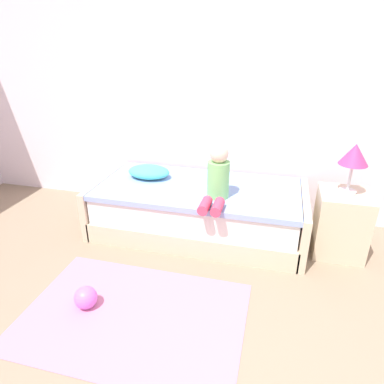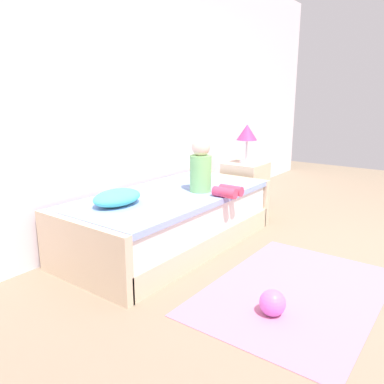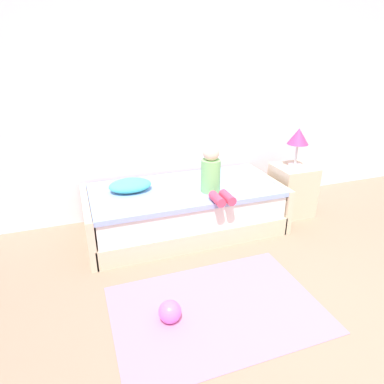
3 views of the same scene
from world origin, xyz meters
The scene contains 8 objects.
wall_rear centered at (0.00, 2.60, 1.45)m, with size 7.20×0.10×2.90m, color white.
bed centered at (-0.63, 2.00, 0.25)m, with size 2.11×1.00×0.50m.
nightstand centered at (0.72, 1.95, 0.30)m, with size 0.44×0.44×0.60m, color beige.
table_lamp centered at (0.72, 1.95, 0.94)m, with size 0.24×0.24×0.45m.
child_figure centered at (-0.40, 1.77, 0.70)m, with size 0.20×0.51×0.50m.
pillow centered at (-1.19, 2.10, 0.56)m, with size 0.44×0.30×0.13m, color #4CCCBC.
toy_ball centered at (-1.18, 0.70, 0.09)m, with size 0.17×0.17×0.17m, color #CC66D8.
area_rug centered at (-0.80, 0.70, 0.00)m, with size 1.60×1.10×0.01m, color pink.
Camera 2 is at (-3.25, -0.19, 1.38)m, focal length 35.76 mm.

